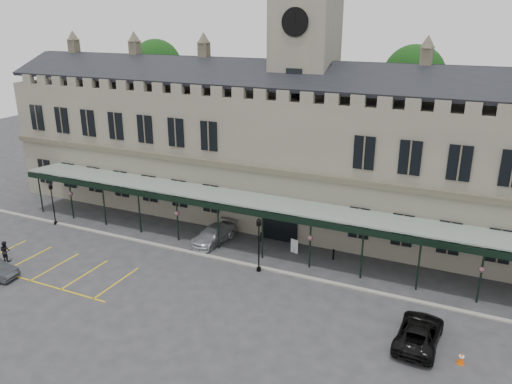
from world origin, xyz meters
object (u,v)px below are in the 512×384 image
at_px(station_building, 301,155).
at_px(car_van, 419,332).
at_px(lamp_post_mid, 259,240).
at_px(lamp_post_left, 52,200).
at_px(car_taxi, 213,235).
at_px(traffic_cone, 461,358).
at_px(clock_tower, 304,81).
at_px(sign_board, 294,246).
at_px(person_b, 5,251).

xyz_separation_m(station_building, car_van, (13.00, -15.02, -5.76)).
bearing_deg(lamp_post_mid, lamp_post_left, 179.12).
xyz_separation_m(lamp_post_mid, car_taxi, (-5.68, 3.07, -1.90)).
bearing_deg(lamp_post_left, traffic_cone, -8.61).
bearing_deg(traffic_cone, clock_tower, 133.88).
distance_m(sign_board, car_van, 13.72).
distance_m(sign_board, person_b, 23.10).
distance_m(traffic_cone, person_b, 33.80).
distance_m(station_building, traffic_cone, 23.05).
xyz_separation_m(traffic_cone, car_taxi, (-20.45, 8.17, 0.37)).
distance_m(clock_tower, person_b, 28.35).
distance_m(lamp_post_left, person_b, 7.68).
bearing_deg(clock_tower, sign_board, -73.53).
relative_size(sign_board, person_b, 0.70).
bearing_deg(station_building, person_b, -135.87).
bearing_deg(traffic_cone, lamp_post_left, 171.39).
relative_size(traffic_cone, sign_board, 0.59).
xyz_separation_m(clock_tower, traffic_cone, (15.45, -16.07, -12.77)).
bearing_deg(car_van, lamp_post_left, -5.03).
distance_m(station_building, lamp_post_left, 23.35).
bearing_deg(person_b, lamp_post_mid, -160.96).
bearing_deg(person_b, station_building, -136.76).
bearing_deg(lamp_post_left, person_b, -73.47).
height_order(lamp_post_mid, car_van, lamp_post_mid).
distance_m(clock_tower, lamp_post_mid, 15.19).
bearing_deg(lamp_post_mid, car_taxi, 151.63).
relative_size(lamp_post_mid, traffic_cone, 6.28).
relative_size(traffic_cone, person_b, 0.41).
bearing_deg(sign_board, lamp_post_left, -156.24).
xyz_separation_m(clock_tower, sign_board, (2.03, -6.86, -12.53)).
bearing_deg(car_taxi, station_building, 64.26).
bearing_deg(traffic_cone, station_building, 134.03).
bearing_deg(car_van, person_b, 7.58).
relative_size(station_building, sign_board, 50.69).
bearing_deg(lamp_post_mid, car_van, -18.60).
xyz_separation_m(traffic_cone, sign_board, (-13.42, 9.20, 0.23)).
distance_m(lamp_post_left, car_taxi, 15.78).
height_order(station_building, sign_board, station_building).
bearing_deg(car_taxi, lamp_post_left, -163.03).
relative_size(lamp_post_left, traffic_cone, 5.85).
bearing_deg(lamp_post_mid, person_b, -160.07).
bearing_deg(car_taxi, lamp_post_mid, -21.47).
height_order(lamp_post_mid, sign_board, lamp_post_mid).
height_order(car_taxi, car_van, car_taxi).
bearing_deg(car_van, lamp_post_mid, -16.01).
bearing_deg(clock_tower, traffic_cone, -46.12).
distance_m(lamp_post_left, car_van, 33.78).
bearing_deg(car_taxi, car_van, -14.93).
relative_size(lamp_post_left, person_b, 2.42).
bearing_deg(lamp_post_mid, sign_board, 71.73).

